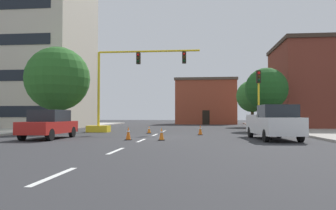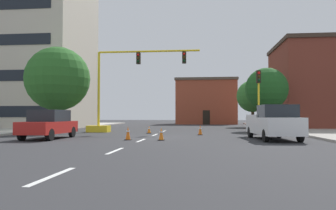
{
  "view_description": "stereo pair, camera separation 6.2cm",
  "coord_description": "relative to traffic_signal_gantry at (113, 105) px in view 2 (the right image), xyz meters",
  "views": [
    {
      "loc": [
        3.4,
        -21.43,
        1.4
      ],
      "look_at": [
        0.68,
        4.99,
        2.24
      ],
      "focal_mm": 35.65,
      "sensor_mm": 36.0,
      "label": 1
    },
    {
      "loc": [
        3.47,
        -21.42,
        1.4
      ],
      "look_at": [
        0.68,
        4.99,
        2.24
      ],
      "focal_mm": 35.65,
      "sensor_mm": 36.0,
      "label": 2
    }
  ],
  "objects": [
    {
      "name": "pickup_truck_white",
      "position": [
        11.57,
        -7.49,
        -1.29
      ],
      "size": [
        2.41,
        5.54,
        1.99
      ],
      "color": "white",
      "rests_on": "ground_plane"
    },
    {
      "name": "tree_left_near",
      "position": [
        -4.53,
        -0.7,
        2.19
      ],
      "size": [
        5.32,
        5.32,
        7.12
      ],
      "color": "#4C3823",
      "rests_on": "ground_plane"
    },
    {
      "name": "tree_right_far",
      "position": [
        13.52,
        13.88,
        1.46
      ],
      "size": [
        3.86,
        3.86,
        5.67
      ],
      "color": "#4C3823",
      "rests_on": "ground_plane"
    },
    {
      "name": "traffic_cone_roadside_d",
      "position": [
        3.32,
        -1.44,
        -1.97
      ],
      "size": [
        0.36,
        0.36,
        0.6
      ],
      "color": "black",
      "rests_on": "ground_plane"
    },
    {
      "name": "lane_stripe_seg_1",
      "position": [
        4.08,
        -14.37,
        -2.26
      ],
      "size": [
        0.16,
        2.4,
        0.01
      ],
      "primitive_type": "cube",
      "color": "silver",
      "rests_on": "ground_plane"
    },
    {
      "name": "traffic_signal_gantry",
      "position": [
        0.0,
        0.0,
        0.0
      ],
      "size": [
        9.41,
        1.2,
        6.83
      ],
      "color": "yellow",
      "rests_on": "ground_plane"
    },
    {
      "name": "lane_stripe_seg_3",
      "position": [
        4.08,
        -3.37,
        -2.26
      ],
      "size": [
        0.16,
        2.4,
        0.01
      ],
      "primitive_type": "cube",
      "color": "silver",
      "rests_on": "ground_plane"
    },
    {
      "name": "sedan_red_near_left",
      "position": [
        -1.68,
        -8.11,
        -1.38
      ],
      "size": [
        1.9,
        4.51,
        1.74
      ],
      "color": "#B21E19",
      "rests_on": "ground_plane"
    },
    {
      "name": "traffic_cone_roadside_a",
      "position": [
        5.19,
        -8.65,
        -1.9
      ],
      "size": [
        0.36,
        0.36,
        0.74
      ],
      "color": "black",
      "rests_on": "ground_plane"
    },
    {
      "name": "sidewalk_right",
      "position": [
        17.24,
        2.13,
        -2.19
      ],
      "size": [
        6.0,
        56.0,
        0.14
      ],
      "primitive_type": "cube",
      "color": "#9E998E",
      "rests_on": "ground_plane"
    },
    {
      "name": "lane_stripe_seg_2",
      "position": [
        4.08,
        -8.87,
        -2.26
      ],
      "size": [
        0.16,
        2.4,
        0.01
      ],
      "primitive_type": "cube",
      "color": "silver",
      "rests_on": "ground_plane"
    },
    {
      "name": "traffic_cone_roadside_c",
      "position": [
        7.33,
        -3.26,
        -1.9
      ],
      "size": [
        0.36,
        0.36,
        0.74
      ],
      "color": "black",
      "rests_on": "ground_plane"
    },
    {
      "name": "lane_stripe_seg_0",
      "position": [
        4.08,
        -19.87,
        -2.26
      ],
      "size": [
        0.16,
        2.4,
        0.01
      ],
      "primitive_type": "cube",
      "color": "silver",
      "rests_on": "ground_plane"
    },
    {
      "name": "sidewalk_left",
      "position": [
        -9.09,
        2.13,
        -2.19
      ],
      "size": [
        6.0,
        56.0,
        0.14
      ],
      "primitive_type": "cube",
      "color": "#B2ADA3",
      "rests_on": "ground_plane"
    },
    {
      "name": "ground_plane",
      "position": [
        4.08,
        -5.87,
        -2.26
      ],
      "size": [
        160.0,
        160.0,
        0.0
      ],
      "primitive_type": "plane",
      "color": "#2D2D30"
    },
    {
      "name": "tree_right_mid",
      "position": [
        13.29,
        3.69,
        1.53
      ],
      "size": [
        3.85,
        3.85,
        5.74
      ],
      "color": "#4C3823",
      "rests_on": "ground_plane"
    },
    {
      "name": "traffic_cone_roadside_b",
      "position": [
        3.28,
        -8.62,
        -1.88
      ],
      "size": [
        0.36,
        0.36,
        0.79
      ],
      "color": "black",
      "rests_on": "ground_plane"
    },
    {
      "name": "lane_stripe_seg_4",
      "position": [
        4.08,
        2.13,
        -2.26
      ],
      "size": [
        0.16,
        2.4,
        0.01
      ],
      "primitive_type": "cube",
      "color": "silver",
      "rests_on": "ground_plane"
    },
    {
      "name": "building_brick_center",
      "position": [
        8.04,
        28.06,
        1.42
      ],
      "size": [
        9.89,
        7.38,
        7.35
      ],
      "color": "brown",
      "rests_on": "ground_plane"
    },
    {
      "name": "traffic_light_pole_right",
      "position": [
        11.72,
        -1.64,
        1.26
      ],
      "size": [
        0.32,
        0.47,
        4.8
      ],
      "color": "yellow",
      "rests_on": "ground_plane"
    },
    {
      "name": "building_tall_left",
      "position": [
        -12.75,
        9.15,
        8.59
      ],
      "size": [
        13.82,
        11.47,
        21.68
      ],
      "color": "beige",
      "rests_on": "ground_plane"
    }
  ]
}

